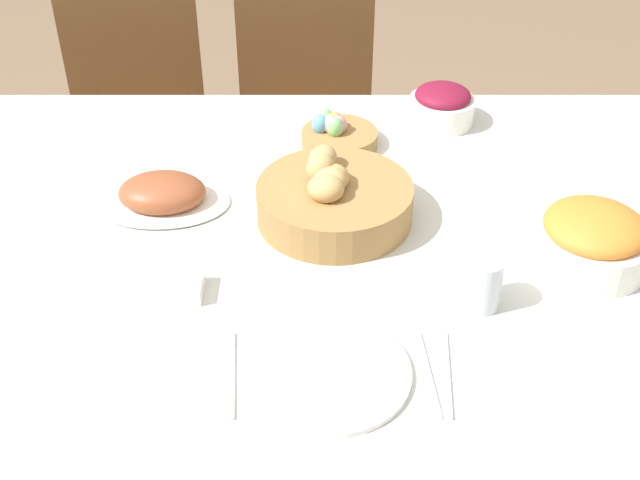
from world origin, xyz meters
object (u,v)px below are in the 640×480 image
object	(u,v)px
ham_platter	(160,195)
carrot_bowl	(589,238)
dinner_plate	(327,373)
butter_dish	(167,287)
chair_far_center	(304,115)
beet_salad_bowl	(439,105)
fork	(229,374)
egg_basket	(334,134)
bread_basket	(331,199)
chair_far_left	(131,115)
knife	(425,373)
spoon	(444,373)
drinking_cup	(479,282)

from	to	relation	value
ham_platter	carrot_bowl	size ratio (longest dim) A/B	1.26
dinner_plate	butter_dish	size ratio (longest dim) A/B	2.21
chair_far_center	ham_platter	size ratio (longest dim) A/B	3.27
beet_salad_bowl	fork	size ratio (longest dim) A/B	0.83
egg_basket	ham_platter	xyz separation A→B (m)	(-0.36, -0.25, -0.00)
bread_basket	butter_dish	size ratio (longest dim) A/B	2.65
chair_far_left	egg_basket	size ratio (longest dim) A/B	5.11
ham_platter	bread_basket	bearing A→B (deg)	-8.13
chair_far_center	beet_salad_bowl	size ratio (longest dim) A/B	5.72
chair_far_center	fork	world-z (taller)	chair_far_center
beet_salad_bowl	knife	xyz separation A→B (m)	(-0.12, -0.84, -0.04)
carrot_bowl	butter_dish	world-z (taller)	carrot_bowl
ham_platter	beet_salad_bowl	distance (m)	0.71
ham_platter	dinner_plate	size ratio (longest dim) A/B	1.06
beet_salad_bowl	butter_dish	xyz separation A→B (m)	(-0.56, -0.64, -0.03)
egg_basket	spoon	distance (m)	0.75
chair_far_left	drinking_cup	world-z (taller)	chair_far_left
chair_far_center	beet_salad_bowl	bearing A→B (deg)	-58.43
knife	spoon	distance (m)	0.03
ham_platter	butter_dish	size ratio (longest dim) A/B	2.33
drinking_cup	chair_far_center	bearing A→B (deg)	105.37
bread_basket	ham_platter	distance (m)	0.35
drinking_cup	carrot_bowl	bearing A→B (deg)	28.84
egg_basket	spoon	xyz separation A→B (m)	(0.16, -0.73, -0.02)
bread_basket	chair_far_center	bearing A→B (deg)	94.26
ham_platter	carrot_bowl	bearing A→B (deg)	-13.22
dinner_plate	fork	size ratio (longest dim) A/B	1.38
carrot_bowl	butter_dish	bearing A→B (deg)	-173.16
egg_basket	drinking_cup	size ratio (longest dim) A/B	1.77
beet_salad_bowl	knife	world-z (taller)	beet_salad_bowl
egg_basket	ham_platter	bearing A→B (deg)	-145.45
ham_platter	beet_salad_bowl	size ratio (longest dim) A/B	1.75
chair_far_left	dinner_plate	world-z (taller)	chair_far_left
knife	drinking_cup	world-z (taller)	drinking_cup
chair_far_center	dinner_plate	size ratio (longest dim) A/B	3.46
bread_basket	ham_platter	size ratio (longest dim) A/B	1.13
chair_far_left	beet_salad_bowl	xyz separation A→B (m)	(0.87, -0.48, 0.27)
bread_basket	dinner_plate	xyz separation A→B (m)	(-0.01, -0.43, -0.04)
chair_far_center	butter_dish	size ratio (longest dim) A/B	7.64
beet_salad_bowl	carrot_bowl	bearing A→B (deg)	-69.39
dinner_plate	spoon	distance (m)	0.18
egg_basket	beet_salad_bowl	xyz separation A→B (m)	(0.25, 0.11, 0.02)
fork	knife	xyz separation A→B (m)	(0.31, 0.00, 0.00)
spoon	drinking_cup	distance (m)	0.19
ham_platter	spoon	size ratio (longest dim) A/B	1.46
chair_far_center	bread_basket	distance (m)	0.93
bread_basket	knife	size ratio (longest dim) A/B	1.66
egg_basket	carrot_bowl	world-z (taller)	carrot_bowl
dinner_plate	drinking_cup	distance (m)	0.32
chair_far_left	egg_basket	xyz separation A→B (m)	(0.61, -0.59, 0.25)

